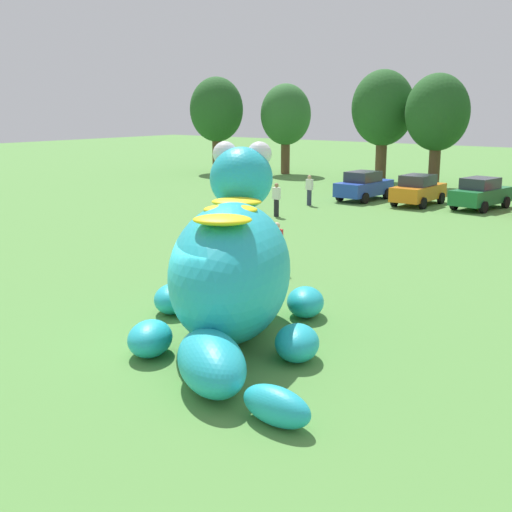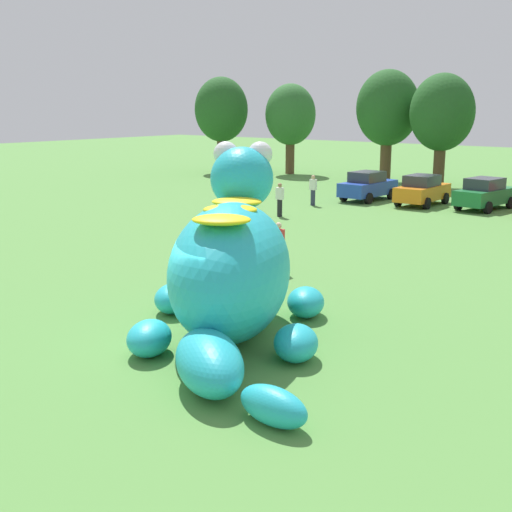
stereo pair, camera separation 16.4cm
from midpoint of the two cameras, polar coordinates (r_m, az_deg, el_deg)
name	(u,v)px [view 2 (the right image)]	position (r m, az deg, el deg)	size (l,w,h in m)	color
ground_plane	(201,344)	(16.28, -4.36, -7.43)	(160.00, 160.00, 0.00)	#568E42
giant_inflatable_creature	(231,268)	(16.42, -1.84, -1.06)	(7.72, 7.46, 4.61)	#23B2C6
car_blue	(368,186)	(40.64, 9.58, 5.89)	(2.09, 4.18, 1.72)	#2347B7
car_orange	(422,190)	(39.25, 14.05, 5.45)	(1.97, 4.11, 1.72)	orange
car_green	(485,194)	(38.66, 18.98, 5.03)	(2.34, 4.29, 1.72)	#1E7238
tree_far_left	(221,110)	(56.91, -2.88, 12.26)	(4.40, 4.40, 7.82)	brown
tree_left	(290,115)	(55.50, 3.03, 11.85)	(4.07, 4.07, 7.23)	brown
tree_mid_left	(388,109)	(50.71, 11.21, 12.17)	(4.55, 4.55, 8.07)	brown
tree_centre_left	(442,113)	(47.87, 15.62, 11.60)	(4.31, 4.31, 7.66)	brown
spectator_near_inflatable	(313,190)	(38.17, 4.99, 5.57)	(0.38, 0.26, 1.71)	#2D334C
spectator_mid_field	(278,247)	(22.87, 2.12, 0.75)	(0.38, 0.26, 1.71)	#726656
spectator_by_cars	(280,200)	(34.22, 2.17, 4.77)	(0.38, 0.26, 1.71)	black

